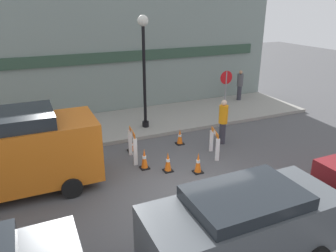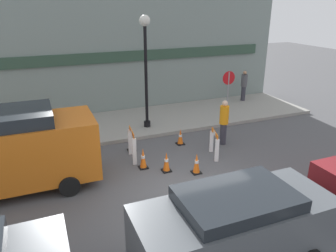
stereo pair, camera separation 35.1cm
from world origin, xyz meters
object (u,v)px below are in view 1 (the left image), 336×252
Objects in this scene: parked_car_1 at (243,224)px; person_worker at (223,120)px; streetlamp_post at (144,57)px; stop_sign at (226,88)px; work_van at (5,151)px; person_pedestrian at (240,84)px.

person_worker is at bearing 60.59° from parked_car_1.
streetlamp_post is 2.60× the size of person_worker.
streetlamp_post reaches higher than person_worker.
work_van reaches higher than stop_sign.
streetlamp_post reaches higher than stop_sign.
stop_sign reaches higher than parked_car_1.
person_worker reaches higher than parked_car_1.
stop_sign is at bearing 48.12° from person_pedestrian.
streetlamp_post reaches higher than person_pedestrian.
person_worker is 0.35× the size of work_van.
streetlamp_post is 2.04× the size of stop_sign.
person_pedestrian is (2.60, 2.48, -0.64)m from stop_sign.
person_pedestrian is (3.97, 4.44, 0.07)m from person_worker.
parked_car_1 is (-0.88, -8.15, -2.18)m from streetlamp_post.
work_van is (-11.57, -4.98, 0.29)m from person_pedestrian.
streetlamp_post is at bearing 21.00° from person_pedestrian.
person_pedestrian is at bearing -139.14° from person_worker.
stop_sign is at bearing -10.06° from streetlamp_post.
stop_sign is 9.31m from work_van.
person_worker is 1.08× the size of person_pedestrian.
work_van is at bearing -3.27° from person_worker.
person_worker is at bearing -49.10° from streetlamp_post.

